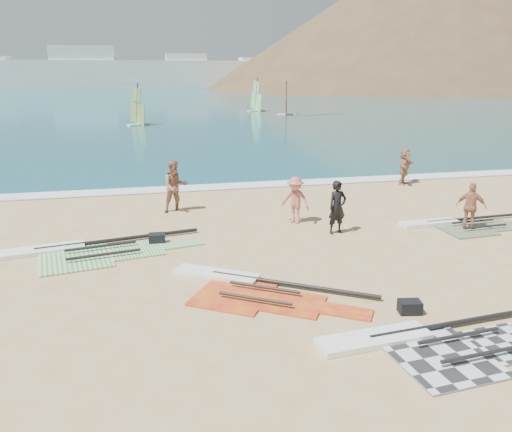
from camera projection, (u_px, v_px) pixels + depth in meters
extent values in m
plane|color=tan|center=(332.00, 300.00, 11.79)|extent=(300.00, 300.00, 0.00)
cube|color=#0C4A57|center=(156.00, 90.00, 135.37)|extent=(300.00, 240.00, 0.06)
cube|color=white|center=(237.00, 187.00, 23.31)|extent=(300.00, 1.20, 0.04)
cube|color=white|center=(84.00, 74.00, 146.87)|extent=(160.00, 8.00, 8.00)
cube|color=white|center=(84.00, 67.00, 146.31)|extent=(18.00, 7.00, 12.00)
cube|color=white|center=(186.00, 71.00, 152.91)|extent=(12.00, 7.00, 10.00)
cube|color=white|center=(265.00, 72.00, 158.33)|extent=(16.00, 7.00, 9.00)
cube|color=white|center=(325.00, 69.00, 162.26)|extent=(10.00, 7.00, 11.00)
cone|color=brown|center=(441.00, 88.00, 151.42)|extent=(143.00, 143.00, 45.00)
cube|color=#28282A|center=(440.00, 357.00, 9.44)|extent=(1.94, 2.12, 0.04)
cube|color=#28282A|center=(507.00, 343.00, 9.90)|extent=(1.49, 1.40, 0.04)
cylinder|color=black|center=(464.00, 321.00, 10.60)|extent=(4.54, 0.50, 0.11)
cylinder|color=black|center=(459.00, 336.00, 9.92)|extent=(1.88, 0.24, 0.08)
cylinder|color=black|center=(484.00, 354.00, 9.28)|extent=(1.88, 0.24, 0.08)
cube|color=white|center=(374.00, 339.00, 9.98)|extent=(2.42, 0.85, 0.12)
cube|color=green|center=(75.00, 258.00, 14.38)|extent=(2.32, 2.49, 0.04)
cube|color=green|center=(136.00, 250.00, 15.03)|extent=(1.75, 1.67, 0.04)
cube|color=green|center=(182.00, 244.00, 15.56)|extent=(1.40, 0.88, 0.04)
cylinder|color=black|center=(120.00, 239.00, 15.75)|extent=(4.95, 1.01, 0.12)
cylinder|color=black|center=(101.00, 246.00, 14.96)|extent=(2.05, 0.46, 0.09)
cylinder|color=black|center=(104.00, 254.00, 14.29)|extent=(2.05, 0.46, 0.09)
cube|color=white|center=(38.00, 251.00, 14.86)|extent=(2.70, 1.16, 0.12)
cube|color=orange|center=(463.00, 229.00, 17.02)|extent=(1.68, 1.85, 0.04)
cube|color=orange|center=(498.00, 226.00, 17.38)|extent=(1.30, 1.21, 0.04)
cylinder|color=black|center=(476.00, 218.00, 18.03)|extent=(4.07, 0.30, 0.10)
cylinder|color=black|center=(473.00, 221.00, 17.42)|extent=(1.68, 0.15, 0.07)
cylinder|color=black|center=(485.00, 226.00, 16.85)|extent=(1.68, 0.15, 0.07)
cube|color=white|center=(429.00, 223.00, 17.54)|extent=(2.15, 0.68, 0.12)
cube|color=red|center=(234.00, 294.00, 12.08)|extent=(2.45, 2.51, 0.04)
cube|color=red|center=(294.00, 304.00, 11.59)|extent=(1.78, 1.75, 0.04)
cube|color=red|center=(347.00, 312.00, 11.18)|extent=(1.26, 1.09, 0.04)
cylinder|color=black|center=(292.00, 284.00, 12.42)|extent=(3.71, 2.43, 0.10)
cylinder|color=black|center=(264.00, 287.00, 12.12)|extent=(1.55, 1.03, 0.08)
cylinder|color=black|center=(255.00, 298.00, 11.53)|extent=(1.55, 1.03, 0.08)
cube|color=white|center=(216.00, 275.00, 13.12)|extent=(2.24, 1.74, 0.12)
cube|color=black|center=(157.00, 239.00, 15.63)|extent=(0.52, 0.39, 0.32)
cube|color=black|center=(410.00, 307.00, 11.15)|extent=(0.54, 0.42, 0.29)
imported|color=black|center=(337.00, 207.00, 16.41)|extent=(0.72, 0.55, 1.78)
imported|color=#97654D|center=(175.00, 186.00, 18.90)|extent=(1.09, 0.92, 1.99)
imported|color=#AE6356|center=(295.00, 200.00, 17.55)|extent=(1.22, 1.19, 1.67)
imported|color=#AE6E4E|center=(471.00, 207.00, 16.77)|extent=(1.00, 0.91, 1.64)
imported|color=#AA7C5A|center=(404.00, 166.00, 23.58)|extent=(1.46, 1.52, 1.73)
cube|color=white|center=(138.00, 124.00, 49.10)|extent=(2.26, 1.74, 0.13)
cube|color=#F79E09|center=(138.00, 113.00, 48.79)|extent=(1.50, 2.39, 2.46)
cube|color=#F79E09|center=(137.00, 95.00, 48.32)|extent=(0.86, 1.36, 1.71)
cylinder|color=black|center=(137.00, 103.00, 48.53)|extent=(0.49, 0.71, 3.90)
cube|color=white|center=(286.00, 114.00, 60.54)|extent=(2.29, 1.32, 0.13)
cube|color=red|center=(286.00, 105.00, 60.24)|extent=(0.93, 2.58, 2.40)
cube|color=red|center=(286.00, 91.00, 59.77)|extent=(0.55, 1.46, 1.67)
cylinder|color=black|center=(286.00, 97.00, 59.98)|extent=(0.33, 0.75, 3.82)
cube|color=white|center=(256.00, 111.00, 65.82)|extent=(2.49, 1.37, 0.14)
cube|color=#52CB2A|center=(256.00, 102.00, 65.49)|extent=(0.92, 2.82, 2.61)
cube|color=#52CB2A|center=(256.00, 87.00, 64.99)|extent=(0.54, 1.60, 1.81)
cylinder|color=black|center=(256.00, 94.00, 65.21)|extent=(0.34, 0.82, 4.14)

